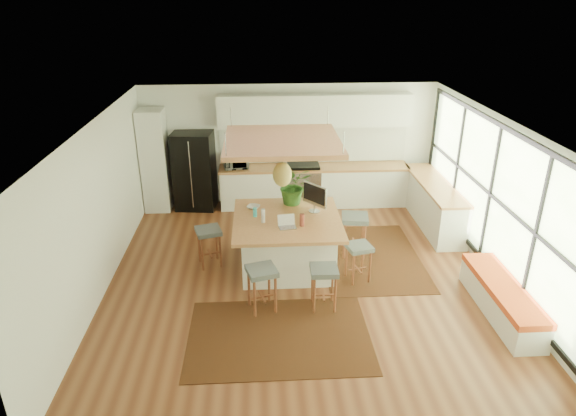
{
  "coord_description": "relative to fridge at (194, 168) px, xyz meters",
  "views": [
    {
      "loc": [
        -0.67,
        -7.42,
        4.57
      ],
      "look_at": [
        -0.2,
        0.5,
        1.1
      ],
      "focal_mm": 31.36,
      "sensor_mm": 36.0,
      "label": 1
    }
  ],
  "objects": [
    {
      "name": "pantry",
      "position": [
        -0.83,
        -0.03,
        0.2
      ],
      "size": [
        0.55,
        0.6,
        2.25
      ],
      "primitive_type": "cube",
      "color": "white",
      "rests_on": "floor"
    },
    {
      "name": "stool_right_back",
      "position": [
        3.15,
        -2.43,
        -0.57
      ],
      "size": [
        0.53,
        0.53,
        0.8
      ],
      "primitive_type": null,
      "rotation": [
        0.0,
        0.0,
        1.43
      ],
      "color": "#4B5153",
      "rests_on": "floor"
    },
    {
      "name": "upper_cabinets",
      "position": [
        2.67,
        0.11,
        1.22
      ],
      "size": [
        4.2,
        0.34,
        0.7
      ],
      "primitive_type": "cube",
      "color": "white",
      "rests_on": "wall_back"
    },
    {
      "name": "island",
      "position": [
        1.9,
        -2.77,
        -0.46
      ],
      "size": [
        1.85,
        1.85,
        0.93
      ],
      "primitive_type": null,
      "color": "#AB683C",
      "rests_on": "floor"
    },
    {
      "name": "back_counter_base",
      "position": [
        2.67,
        -0.03,
        -0.49
      ],
      "size": [
        4.2,
        0.6,
        0.88
      ],
      "primitive_type": "cube",
      "color": "white",
      "rests_on": "floor"
    },
    {
      "name": "ceiling",
      "position": [
        2.12,
        -3.21,
        1.78
      ],
      "size": [
        7.0,
        7.0,
        0.0
      ],
      "primitive_type": "plane",
      "rotation": [
        3.14,
        0.0,
        0.0
      ],
      "color": "white",
      "rests_on": "ground"
    },
    {
      "name": "island_plant",
      "position": [
        2.05,
        -2.11,
        0.29
      ],
      "size": [
        0.67,
        0.74,
        0.56
      ],
      "primitive_type": "imported",
      "rotation": [
        0.0,
        0.0,
        0.03
      ],
      "color": "#1E4C19",
      "rests_on": "island"
    },
    {
      "name": "stool_right_front",
      "position": [
        3.06,
        -3.32,
        -0.57
      ],
      "size": [
        0.48,
        0.48,
        0.67
      ],
      "primitive_type": null,
      "rotation": [
        0.0,
        0.0,
        1.81
      ],
      "color": "#4B5153",
      "rests_on": "floor"
    },
    {
      "name": "window_wall",
      "position": [
        5.34,
        -3.21,
        0.47
      ],
      "size": [
        0.1,
        6.2,
        2.6
      ],
      "primitive_type": null,
      "color": "black",
      "rests_on": "wall_right"
    },
    {
      "name": "rug_right",
      "position": [
        3.45,
        -2.56,
        -0.92
      ],
      "size": [
        1.8,
        2.6,
        0.01
      ],
      "primitive_type": "cube",
      "color": "black",
      "rests_on": "floor"
    },
    {
      "name": "floor",
      "position": [
        2.12,
        -3.21,
        -0.93
      ],
      "size": [
        7.0,
        7.0,
        0.0
      ],
      "primitive_type": "plane",
      "color": "brown",
      "rests_on": "ground"
    },
    {
      "name": "right_counter_top",
      "position": [
        5.05,
        -1.21,
        -0.03
      ],
      "size": [
        0.64,
        2.54,
        0.05
      ],
      "primitive_type": "cube",
      "color": "#AB683C",
      "rests_on": "right_counter_base"
    },
    {
      "name": "wall_left",
      "position": [
        -1.13,
        -3.21,
        0.42
      ],
      "size": [
        0.0,
        7.0,
        7.0
      ],
      "primitive_type": "plane",
      "rotation": [
        1.57,
        0.0,
        1.57
      ],
      "color": "white",
      "rests_on": "ground"
    },
    {
      "name": "wall_back",
      "position": [
        2.12,
        0.29,
        0.42
      ],
      "size": [
        6.5,
        0.0,
        6.5
      ],
      "primitive_type": "plane",
      "rotation": [
        1.57,
        0.0,
        0.0
      ],
      "color": "white",
      "rests_on": "ground"
    },
    {
      "name": "right_counter_base",
      "position": [
        5.05,
        -1.21,
        -0.49
      ],
      "size": [
        0.6,
        2.5,
        0.88
      ],
      "primitive_type": "cube",
      "color": "white",
      "rests_on": "floor"
    },
    {
      "name": "island_bottle_2",
      "position": [
        2.15,
        -3.07,
        0.1
      ],
      "size": [
        0.07,
        0.07,
        0.19
      ],
      "primitive_type": "cylinder",
      "color": "brown",
      "rests_on": "island"
    },
    {
      "name": "stool_left_side",
      "position": [
        0.52,
        -2.65,
        -0.57
      ],
      "size": [
        0.52,
        0.52,
        0.71
      ],
      "primitive_type": null,
      "rotation": [
        0.0,
        0.0,
        -1.29
      ],
      "color": "#4B5153",
      "rests_on": "floor"
    },
    {
      "name": "stool_near_left",
      "position": [
        1.44,
        -4.09,
        -0.57
      ],
      "size": [
        0.53,
        0.53,
        0.73
      ],
      "primitive_type": null,
      "rotation": [
        0.0,
        0.0,
        0.28
      ],
      "color": "#4B5153",
      "rests_on": "floor"
    },
    {
      "name": "stool_near_right",
      "position": [
        2.38,
        -4.09,
        -0.57
      ],
      "size": [
        0.42,
        0.42,
        0.7
      ],
      "primitive_type": null,
      "rotation": [
        0.0,
        0.0,
        -0.02
      ],
      "color": "#4B5153",
      "rests_on": "floor"
    },
    {
      "name": "wall_right",
      "position": [
        5.37,
        -3.21,
        0.42
      ],
      "size": [
        0.0,
        7.0,
        7.0
      ],
      "primitive_type": "plane",
      "rotation": [
        1.57,
        0.0,
        -1.57
      ],
      "color": "white",
      "rests_on": "ground"
    },
    {
      "name": "island_bowl",
      "position": [
        1.32,
        -2.31,
        0.03
      ],
      "size": [
        0.29,
        0.29,
        0.06
      ],
      "primitive_type": "imported",
      "rotation": [
        0.0,
        0.0,
        -0.37
      ],
      "color": "white",
      "rests_on": "island"
    },
    {
      "name": "fridge",
      "position": [
        0.0,
        0.0,
        0.0
      ],
      "size": [
        0.93,
        0.76,
        1.73
      ],
      "primitive_type": null,
      "rotation": [
        0.0,
        0.0,
        -0.11
      ],
      "color": "black",
      "rests_on": "floor"
    },
    {
      "name": "ceiling_panel",
      "position": [
        1.82,
        -2.81,
        1.12
      ],
      "size": [
        1.86,
        1.86,
        0.8
      ],
      "primitive_type": null,
      "color": "#AB683C",
      "rests_on": "ceiling"
    },
    {
      "name": "window_bench",
      "position": [
        5.07,
        -4.41,
        -0.68
      ],
      "size": [
        0.52,
        2.0,
        0.5
      ],
      "primitive_type": null,
      "color": "white",
      "rests_on": "floor"
    },
    {
      "name": "microwave",
      "position": [
        0.93,
        -0.03,
        0.18
      ],
      "size": [
        0.57,
        0.38,
        0.36
      ],
      "primitive_type": "imported",
      "rotation": [
        0.0,
        0.0,
        0.17
      ],
      "color": "#A5A5AA",
      "rests_on": "back_counter_top"
    },
    {
      "name": "monitor",
      "position": [
        2.4,
        -2.51,
        0.26
      ],
      "size": [
        0.52,
        0.57,
        0.53
      ],
      "primitive_type": null,
      "rotation": [
        0.0,
        0.0,
        -0.89
      ],
      "color": "#A5A5AA",
      "rests_on": "island"
    },
    {
      "name": "laptop",
      "position": [
        1.88,
        -3.14,
        0.12
      ],
      "size": [
        0.33,
        0.34,
        0.21
      ],
      "primitive_type": null,
      "rotation": [
        0.0,
        0.0,
        0.15
      ],
      "color": "#A5A5AA",
      "rests_on": "island"
    },
    {
      "name": "island_bottle_1",
      "position": [
        1.5,
        -2.92,
        0.1
      ],
      "size": [
        0.07,
        0.07,
        0.19
      ],
      "primitive_type": "cylinder",
      "color": "silver",
      "rests_on": "island"
    },
    {
      "name": "backsplash",
      "position": [
        2.67,
        0.27,
        0.43
      ],
      "size": [
        4.2,
        0.02,
        0.8
      ],
      "primitive_type": "cube",
      "color": "white",
      "rests_on": "wall_back"
    },
    {
      "name": "wall_front",
      "position": [
        2.12,
        -6.71,
        0.42
      ],
      "size": [
        6.5,
        0.0,
        6.5
      ],
      "primitive_type": "plane",
      "rotation": [
        -1.57,
        0.0,
        0.0
      ],
      "color": "white",
      "rests_on": "ground"
    },
    {
      "name": "island_bottle_0",
      "position": [
        1.35,
        -2.67,
        0.1
      ],
      "size": [
        0.07,
        0.07,
        0.19
      ],
      "primitive_type": "cylinder",
      "color": "#31B2C5",
      "rests_on": "island"
    },
    {
      "name": "range",
      "position": [
        2.42,
        -0.03,
        -0.43
      ],
      "size": [
        0.76,
        0.62,
        1.0
      ],
      "primitive_type": null,
      "color": "#A5A5AA",
      "rests_on": "floor"
    },
    {
      "name": "rug_near",
      "position": [
        1.67,
        -4.77,
        -0.92
      ],
      "size": [
        2.6,
        1.8,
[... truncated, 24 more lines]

